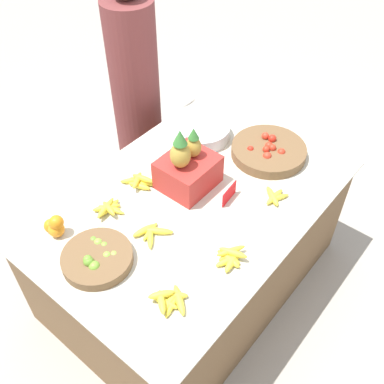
# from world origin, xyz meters

# --- Properties ---
(ground_plane) EXTENTS (12.00, 12.00, 0.00)m
(ground_plane) POSITION_xyz_m (0.00, 0.00, 0.00)
(ground_plane) COLOR #ADA599
(market_table) EXTENTS (1.74, 1.19, 0.75)m
(market_table) POSITION_xyz_m (0.00, 0.00, 0.38)
(market_table) COLOR brown
(market_table) RESTS_ON ground_plane
(lime_bowl) EXTENTS (0.34, 0.34, 0.09)m
(lime_bowl) POSITION_xyz_m (-0.61, 0.08, 0.78)
(lime_bowl) COLOR brown
(lime_bowl) RESTS_ON market_table
(tomato_basket) EXTENTS (0.44, 0.44, 0.10)m
(tomato_basket) POSITION_xyz_m (0.57, -0.12, 0.79)
(tomato_basket) COLOR brown
(tomato_basket) RESTS_ON market_table
(orange_pile) EXTENTS (0.09, 0.12, 0.12)m
(orange_pile) POSITION_xyz_m (-0.62, 0.37, 0.81)
(orange_pile) COLOR orange
(orange_pile) RESTS_ON market_table
(metal_bowl) EXTENTS (0.35, 0.35, 0.08)m
(metal_bowl) POSITION_xyz_m (0.46, 0.30, 0.80)
(metal_bowl) COLOR silver
(metal_bowl) RESTS_ON market_table
(price_sign) EXTENTS (0.14, 0.02, 0.09)m
(price_sign) POSITION_xyz_m (0.12, -0.16, 0.80)
(price_sign) COLOR red
(price_sign) RESTS_ON market_table
(produce_crate) EXTENTS (0.30, 0.26, 0.41)m
(produce_crate) POSITION_xyz_m (0.07, 0.09, 0.88)
(produce_crate) COLOR #B22D28
(produce_crate) RESTS_ON market_table
(banana_bunch_front_right) EXTENTS (0.18, 0.19, 0.06)m
(banana_bunch_front_right) POSITION_xyz_m (-0.55, -0.33, 0.78)
(banana_bunch_front_right) COLOR yellow
(banana_bunch_front_right) RESTS_ON market_table
(banana_bunch_front_left) EXTENTS (0.18, 0.15, 0.06)m
(banana_bunch_front_left) POSITION_xyz_m (-0.20, -0.40, 0.78)
(banana_bunch_front_left) COLOR yellow
(banana_bunch_front_left) RESTS_ON market_table
(banana_bunch_back_center) EXTENTS (0.17, 0.16, 0.03)m
(banana_bunch_back_center) POSITION_xyz_m (-0.32, -0.00, 0.77)
(banana_bunch_back_center) COLOR yellow
(banana_bunch_back_center) RESTS_ON market_table
(banana_bunch_front_center) EXTENTS (0.15, 0.14, 0.04)m
(banana_bunch_front_center) POSITION_xyz_m (0.28, -0.34, 0.77)
(banana_bunch_front_center) COLOR yellow
(banana_bunch_front_center) RESTS_ON market_table
(banana_bunch_middle_right) EXTENTS (0.18, 0.16, 0.05)m
(banana_bunch_middle_right) POSITION_xyz_m (-0.35, 0.28, 0.78)
(banana_bunch_middle_right) COLOR yellow
(banana_bunch_middle_right) RESTS_ON market_table
(banana_bunch_middle_left) EXTENTS (0.14, 0.19, 0.06)m
(banana_bunch_middle_left) POSITION_xyz_m (-0.10, 0.29, 0.78)
(banana_bunch_middle_left) COLOR yellow
(banana_bunch_middle_left) RESTS_ON market_table
(vendor_person) EXTENTS (0.33, 0.33, 1.61)m
(vendor_person) POSITION_xyz_m (0.50, 0.92, 0.75)
(vendor_person) COLOR brown
(vendor_person) RESTS_ON ground_plane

